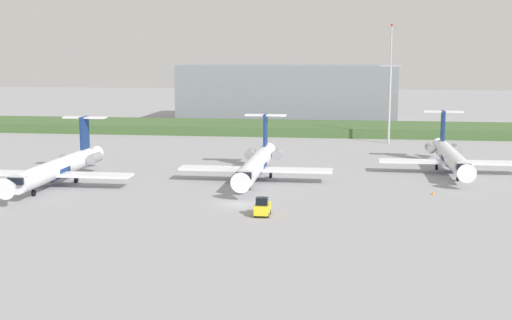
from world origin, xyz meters
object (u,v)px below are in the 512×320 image
object	(u,v)px
regional_jet_nearest	(58,168)
baggage_tug	(262,207)
safety_cone_front_marker	(433,193)
regional_jet_third	(451,156)
regional_jet_second	(257,163)
antenna_mast	(390,95)

from	to	relation	value
regional_jet_nearest	baggage_tug	distance (m)	35.11
baggage_tug	regional_jet_nearest	bearing A→B (deg)	154.77
baggage_tug	safety_cone_front_marker	xyz separation A→B (m)	(21.33, 15.10, -0.73)
regional_jet_nearest	regional_jet_third	world-z (taller)	same
baggage_tug	safety_cone_front_marker	bearing A→B (deg)	35.29
regional_jet_second	baggage_tug	xyz separation A→B (m)	(3.74, -22.88, -1.53)
regional_jet_second	antenna_mast	bearing A→B (deg)	64.00
antenna_mast	regional_jet_second	bearing A→B (deg)	-116.00
regional_jet_nearest	regional_jet_third	xyz separation A→B (m)	(57.93, 18.87, 0.00)
regional_jet_nearest	regional_jet_second	world-z (taller)	same
regional_jet_second	antenna_mast	xyz separation A→B (m)	(22.05, 45.21, 7.78)
baggage_tug	safety_cone_front_marker	size ratio (longest dim) A/B	5.82
safety_cone_front_marker	baggage_tug	bearing A→B (deg)	-144.71
regional_jet_second	baggage_tug	bearing A→B (deg)	-80.71
regional_jet_third	safety_cone_front_marker	world-z (taller)	regional_jet_third
regional_jet_second	regional_jet_third	size ratio (longest dim) A/B	1.00
antenna_mast	regional_jet_nearest	bearing A→B (deg)	-133.28
regional_jet_third	baggage_tug	xyz separation A→B (m)	(-26.19, -33.82, -1.53)
antenna_mast	baggage_tug	world-z (taller)	antenna_mast
regional_jet_third	baggage_tug	world-z (taller)	regional_jet_third
safety_cone_front_marker	regional_jet_second	bearing A→B (deg)	162.75
regional_jet_second	safety_cone_front_marker	bearing A→B (deg)	-17.25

